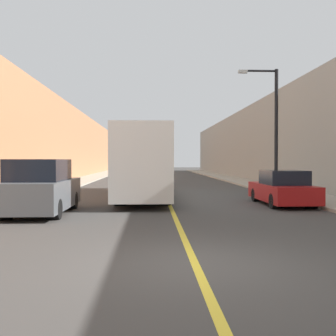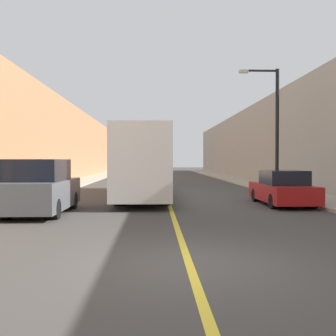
{
  "view_description": "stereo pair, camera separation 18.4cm",
  "coord_description": "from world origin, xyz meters",
  "px_view_note": "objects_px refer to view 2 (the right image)",
  "views": [
    {
      "loc": [
        -0.83,
        -7.27,
        1.94
      ],
      "look_at": [
        -0.01,
        11.12,
        1.58
      ],
      "focal_mm": 42.0,
      "sensor_mm": 36.0,
      "label": 1
    },
    {
      "loc": [
        -0.65,
        -7.28,
        1.94
      ],
      "look_at": [
        -0.01,
        11.12,
        1.58
      ],
      "focal_mm": 42.0,
      "sensor_mm": 36.0,
      "label": 2
    }
  ],
  "objects_px": {
    "bus": "(144,162)",
    "parked_suv_left": "(40,189)",
    "street_lamp_right": "(274,122)",
    "car_right_near": "(282,189)"
  },
  "relations": [
    {
      "from": "car_right_near",
      "to": "street_lamp_right",
      "type": "height_order",
      "value": "street_lamp_right"
    },
    {
      "from": "bus",
      "to": "parked_suv_left",
      "type": "distance_m",
      "value": 7.41
    },
    {
      "from": "car_right_near",
      "to": "street_lamp_right",
      "type": "bearing_deg",
      "value": 77.21
    },
    {
      "from": "car_right_near",
      "to": "parked_suv_left",
      "type": "bearing_deg",
      "value": -165.73
    },
    {
      "from": "bus",
      "to": "car_right_near",
      "type": "xyz_separation_m",
      "value": [
        6.08,
        -3.95,
        -1.15
      ]
    },
    {
      "from": "parked_suv_left",
      "to": "car_right_near",
      "type": "xyz_separation_m",
      "value": [
        9.69,
        2.46,
        -0.23
      ]
    },
    {
      "from": "bus",
      "to": "street_lamp_right",
      "type": "xyz_separation_m",
      "value": [
        7.21,
        1.04,
        2.23
      ]
    },
    {
      "from": "bus",
      "to": "street_lamp_right",
      "type": "bearing_deg",
      "value": 8.24
    },
    {
      "from": "car_right_near",
      "to": "bus",
      "type": "bearing_deg",
      "value": 147.01
    },
    {
      "from": "parked_suv_left",
      "to": "street_lamp_right",
      "type": "height_order",
      "value": "street_lamp_right"
    }
  ]
}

